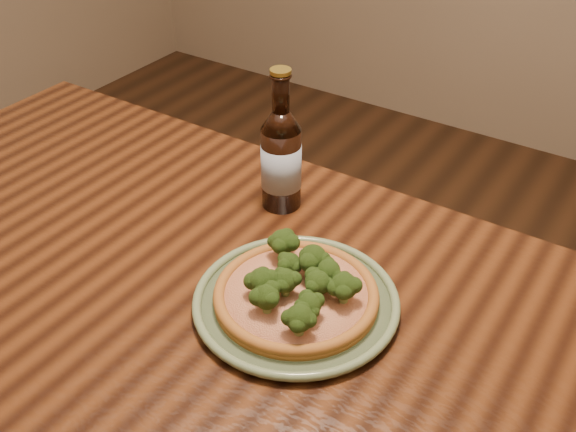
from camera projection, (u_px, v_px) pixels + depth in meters
The scene contains 4 objects.
table at pixel (203, 350), 1.07m from camera, with size 1.60×0.90×0.75m.
plate at pixel (296, 301), 1.01m from camera, with size 0.31×0.31×0.02m.
pizza at pixel (297, 291), 0.99m from camera, with size 0.25×0.25×0.07m.
beer_bottle at pixel (281, 158), 1.18m from camera, with size 0.07×0.07×0.26m.
Camera 1 is at (0.52, -0.45, 1.45)m, focal length 42.00 mm.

